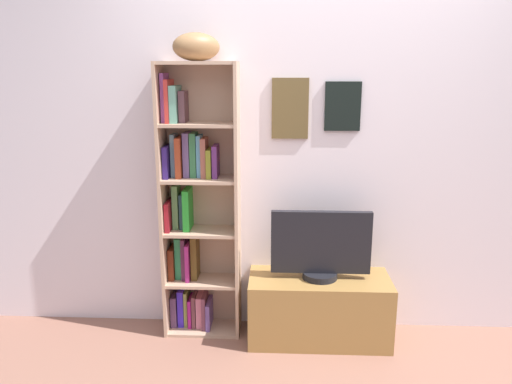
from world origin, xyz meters
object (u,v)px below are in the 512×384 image
(bookshelf, at_px, (194,208))
(tv_stand, at_px, (319,308))
(television, at_px, (321,246))
(football, at_px, (196,47))

(bookshelf, height_order, tv_stand, bookshelf)
(bookshelf, height_order, television, bookshelf)
(bookshelf, distance_m, television, 0.85)
(tv_stand, bearing_deg, bookshelf, 172.34)
(television, bearing_deg, football, 174.22)
(bookshelf, relative_size, tv_stand, 1.96)
(football, distance_m, tv_stand, 1.81)
(football, height_order, tv_stand, football)
(football, bearing_deg, tv_stand, -5.87)
(tv_stand, distance_m, television, 0.43)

